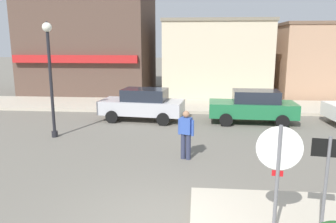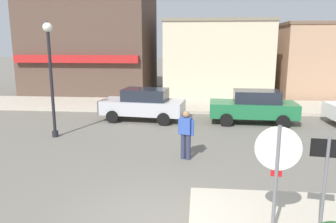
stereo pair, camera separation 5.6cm
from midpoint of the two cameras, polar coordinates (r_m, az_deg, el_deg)
kerb_far at (r=19.53m, az=2.82°, el=1.06°), size 80.00×4.00×0.15m
stop_sign at (r=6.33m, az=18.37°, el=-9.15°), size 0.81×0.13×2.30m
one_way_sign at (r=6.71m, az=25.64°, el=-10.24°), size 0.60×0.10×2.10m
lamp_post at (r=13.58m, az=-20.04°, el=7.91°), size 0.36×0.36×4.54m
parked_car_nearest at (r=15.99m, az=-4.53°, el=1.31°), size 4.17×2.22×1.56m
parked_car_second at (r=15.93m, az=14.46°, el=0.93°), size 4.06×1.99×1.56m
pedestrian_crossing_near at (r=10.58m, az=2.99°, el=-3.82°), size 0.55×0.34×1.61m
building_corner_shop at (r=26.14m, az=-13.16°, el=12.95°), size 9.05×7.87×8.74m
building_storefront_left_near at (r=24.92m, az=8.04°, el=9.22°), size 7.20×8.10×5.26m
building_storefront_left_mid at (r=26.49m, az=26.04°, el=8.09°), size 7.53×6.47×5.07m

